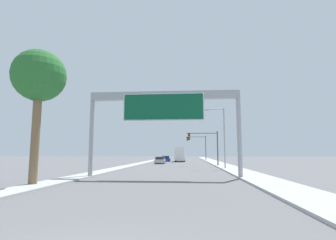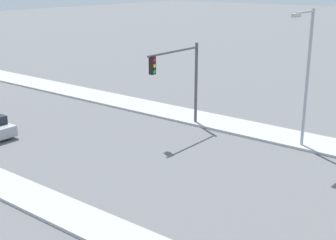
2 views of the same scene
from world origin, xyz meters
name	(u,v)px [view 1 (image 1 of 2)]	position (x,y,z in m)	size (l,w,h in m)	color
sidewalk_right	(212,161)	(7.75, 60.00, 0.07)	(3.00, 120.00, 0.15)	#ACACAC
median_strip_left	(151,161)	(-7.25, 60.00, 0.07)	(2.00, 120.00, 0.15)	#ACACAC
sign_gantry	(164,107)	(0.00, 17.89, 6.15)	(13.28, 0.73, 7.49)	#9EA0A5
car_mid_left	(160,160)	(-3.50, 47.08, 0.65)	(1.79, 4.26, 1.36)	#A5A8AD
car_near_left	(166,159)	(-3.50, 60.32, 0.65)	(1.86, 4.41, 1.36)	navy
truck_box_primary	(180,154)	(0.00, 59.98, 1.75)	(2.40, 8.30, 3.45)	yellow
traffic_light_near_intersection	(207,142)	(5.04, 38.00, 3.84)	(5.04, 0.32, 5.58)	#4C4C4F
traffic_light_mid_block	(199,144)	(5.04, 68.00, 4.64)	(5.54, 0.32, 6.80)	#4C4C4F
palm_tree_foreground	(39,78)	(-7.84, 11.77, 7.13)	(3.50, 3.50, 9.05)	brown
street_lamp_right	(222,132)	(6.51, 30.39, 4.80)	(2.64, 0.28, 8.06)	#9EA0A5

